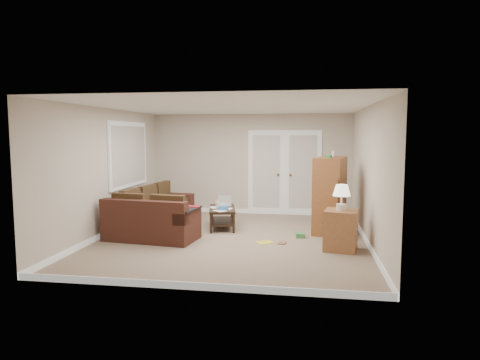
% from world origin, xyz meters
% --- Properties ---
extents(floor, '(5.50, 5.50, 0.00)m').
position_xyz_m(floor, '(0.00, 0.00, 0.00)').
color(floor, gray).
rests_on(floor, ground).
extents(ceiling, '(5.00, 5.50, 0.02)m').
position_xyz_m(ceiling, '(0.00, 0.00, 2.50)').
color(ceiling, white).
rests_on(ceiling, wall_back).
extents(wall_left, '(0.02, 5.50, 2.50)m').
position_xyz_m(wall_left, '(-2.50, 0.00, 1.25)').
color(wall_left, beige).
rests_on(wall_left, floor).
extents(wall_right, '(0.02, 5.50, 2.50)m').
position_xyz_m(wall_right, '(2.50, 0.00, 1.25)').
color(wall_right, beige).
rests_on(wall_right, floor).
extents(wall_back, '(5.00, 0.02, 2.50)m').
position_xyz_m(wall_back, '(0.00, 2.75, 1.25)').
color(wall_back, beige).
rests_on(wall_back, floor).
extents(wall_front, '(5.00, 0.02, 2.50)m').
position_xyz_m(wall_front, '(0.00, -2.75, 1.25)').
color(wall_front, beige).
rests_on(wall_front, floor).
extents(baseboards, '(5.00, 5.50, 0.10)m').
position_xyz_m(baseboards, '(0.00, 0.00, 0.05)').
color(baseboards, silver).
rests_on(baseboards, floor).
extents(french_doors, '(1.80, 0.05, 2.13)m').
position_xyz_m(french_doors, '(0.85, 2.71, 1.04)').
color(french_doors, silver).
rests_on(french_doors, floor).
extents(window_left, '(0.05, 1.92, 1.42)m').
position_xyz_m(window_left, '(-2.46, 1.00, 1.55)').
color(window_left, silver).
rests_on(window_left, wall_left).
extents(sectional_sofa, '(1.82, 2.78, 0.80)m').
position_xyz_m(sectional_sofa, '(-1.66, 0.36, 0.31)').
color(sectional_sofa, '#45241A').
rests_on(sectional_sofa, floor).
extents(coffee_table, '(0.73, 1.15, 0.73)m').
position_xyz_m(coffee_table, '(-0.37, 0.95, 0.24)').
color(coffee_table, black).
rests_on(coffee_table, floor).
extents(tv_armoire, '(0.74, 1.06, 1.65)m').
position_xyz_m(tv_armoire, '(1.86, 0.85, 0.78)').
color(tv_armoire, brown).
rests_on(tv_armoire, floor).
extents(side_cabinet, '(0.63, 0.63, 1.14)m').
position_xyz_m(side_cabinet, '(1.99, -0.49, 0.41)').
color(side_cabinet, '#915D35').
rests_on(side_cabinet, floor).
extents(space_heater, '(0.11, 0.09, 0.27)m').
position_xyz_m(space_heater, '(2.17, 2.45, 0.14)').
color(space_heater, white).
rests_on(space_heater, floor).
extents(floor_magazine, '(0.38, 0.36, 0.01)m').
position_xyz_m(floor_magazine, '(0.64, -0.17, 0.00)').
color(floor_magazine, yellow).
rests_on(floor_magazine, floor).
extents(floor_greenbox, '(0.18, 0.23, 0.09)m').
position_xyz_m(floor_greenbox, '(1.29, 0.33, 0.04)').
color(floor_greenbox, '#3E8A42').
rests_on(floor_greenbox, floor).
extents(floor_book, '(0.17, 0.22, 0.02)m').
position_xyz_m(floor_book, '(0.90, -0.19, 0.01)').
color(floor_book, brown).
rests_on(floor_book, floor).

